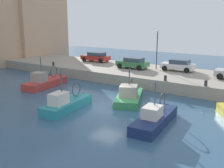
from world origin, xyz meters
name	(u,v)px	position (x,y,z in m)	size (l,w,h in m)	color
water_surface	(107,108)	(0.00, 0.00, 0.00)	(80.00, 80.00, 0.00)	#335675
quay_wall	(163,77)	(11.50, 0.00, 0.60)	(9.00, 56.00, 1.20)	#9E9384
fishing_boat_red	(47,84)	(2.55, 10.01, 0.14)	(6.61, 2.76, 4.19)	#BC3833
fishing_boat_navy	(156,121)	(-0.81, -4.86, 0.12)	(6.56, 2.19, 3.83)	navy
fishing_boat_teal	(69,107)	(-1.88, 2.58, 0.14)	(6.10, 2.42, 4.23)	teal
fishing_boat_green	(130,98)	(3.11, -0.36, 0.15)	(6.39, 4.23, 3.96)	#388951
parked_car_green	(133,63)	(11.66, 4.27, 1.91)	(2.11, 4.08, 1.38)	#387547
parked_car_white	(178,65)	(13.29, -1.09, 1.91)	(2.15, 4.01, 1.39)	silver
parked_car_red	(96,57)	(13.60, 11.65, 1.91)	(2.15, 4.35, 1.38)	red
mooring_bollard_south	(206,83)	(7.35, -6.00, 1.48)	(0.28, 0.28, 0.55)	#2D2D33
mooring_bollard_mid	(165,78)	(7.35, -2.00, 1.48)	(0.28, 0.28, 0.55)	#2D2D33
mooring_bollard_north	(53,64)	(7.35, 14.00, 1.48)	(0.28, 0.28, 0.55)	#2D2D33
quay_streetlamp	(157,43)	(13.00, 1.65, 4.45)	(0.36, 0.36, 4.83)	#38383D
waterfront_building_west_mid	(31,12)	(15.22, 27.39, 8.58)	(10.39, 8.57, 17.12)	tan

